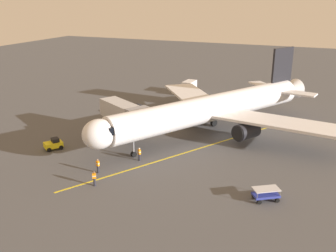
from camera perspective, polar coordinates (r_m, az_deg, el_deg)
ground_plane at (r=56.52m, az=8.29°, el=-1.52°), size 220.00×220.00×0.00m
apron_lead_in_line at (r=51.61m, az=4.49°, el=-3.40°), size 20.15×34.80×0.01m
airplane at (r=55.90m, az=6.79°, el=2.64°), size 30.89×36.60×11.50m
jet_bridge at (r=53.45m, az=-6.05°, el=1.63°), size 10.81×7.70×5.40m
ground_crew_marshaller at (r=42.30m, az=-10.90°, el=-7.64°), size 0.47×0.41×1.71m
ground_crew_wing_walker at (r=45.16m, az=-10.39°, el=-5.83°), size 0.46×0.37×1.71m
ground_crew_loader at (r=47.71m, az=-4.27°, el=-4.17°), size 0.47×0.42×1.71m
box_truck_near_nose at (r=79.95m, az=3.07°, el=5.77°), size 2.15×4.68×2.62m
tug_portside at (r=53.35m, az=-16.64°, el=-2.60°), size 2.55×2.74×1.50m
baggage_cart_starboard_side at (r=40.22m, az=14.34°, el=-9.76°), size 2.94×2.60×1.27m
belt_loader_rear_apron at (r=65.64m, az=-1.91°, el=2.24°), size 4.20×3.96×2.32m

